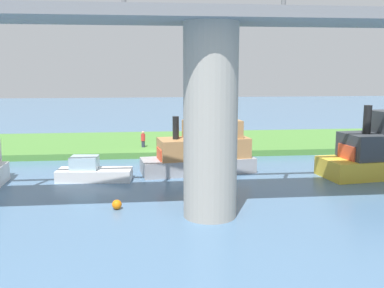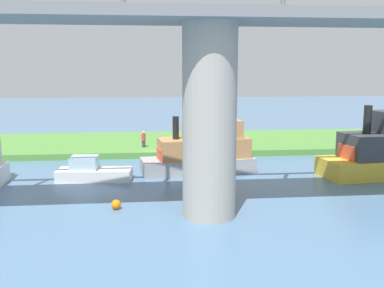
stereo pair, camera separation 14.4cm
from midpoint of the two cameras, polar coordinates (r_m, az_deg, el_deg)
ground_plane at (r=34.93m, az=-2.54°, el=-1.88°), size 160.00×160.00×0.00m
grassy_bank at (r=40.78m, az=-3.04°, el=0.15°), size 80.00×12.00×0.50m
bridge_pylon at (r=20.34m, az=2.53°, el=2.88°), size 2.57×2.57×9.21m
bridge_span at (r=20.39m, az=2.64°, el=17.28°), size 56.15×4.30×3.25m
person_on_bank at (r=37.18m, az=-6.33°, el=0.66°), size 0.40×0.40×1.39m
mooring_post at (r=36.63m, az=-4.41°, el=0.19°), size 0.20×0.20×0.94m
skiff_small at (r=29.85m, az=1.42°, el=-1.00°), size 8.06×3.68×3.97m
pontoon_yellow at (r=28.59m, az=-12.97°, el=-3.59°), size 4.87×2.09×1.58m
riverboat_paddlewheel at (r=33.04m, az=-0.17°, el=-1.56°), size 4.80×1.96×1.57m
marker_buoy at (r=22.57m, az=-9.84°, el=-7.90°), size 0.50×0.50×0.50m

